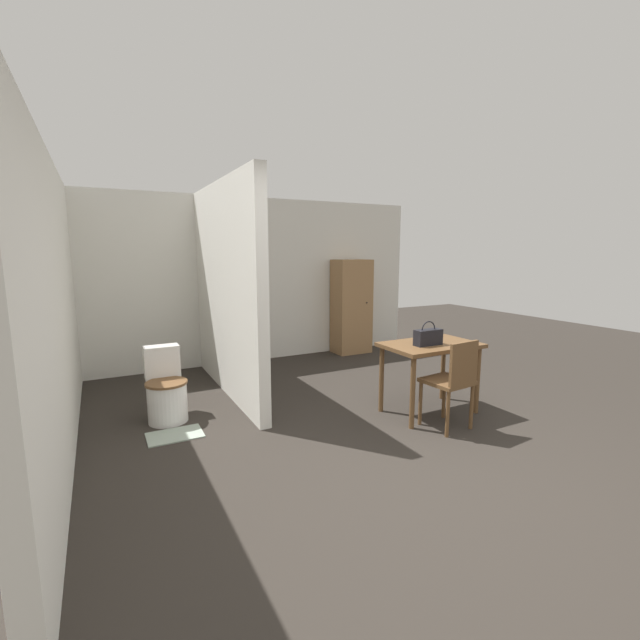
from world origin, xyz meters
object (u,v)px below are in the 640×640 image
(wooden_chair, at_px, (452,380))
(toilet, at_px, (166,391))
(wooden_cabinet, at_px, (351,307))
(dining_table, at_px, (430,353))
(handbag, at_px, (428,337))

(wooden_chair, bearing_deg, toilet, 142.22)
(wooden_cabinet, bearing_deg, dining_table, -104.55)
(dining_table, distance_m, handbag, 0.22)
(wooden_chair, relative_size, handbag, 2.95)
(handbag, relative_size, wooden_cabinet, 0.19)
(handbag, bearing_deg, toilet, 154.78)
(handbag, distance_m, wooden_cabinet, 2.90)
(wooden_chair, height_order, handbag, handbag)
(toilet, bearing_deg, wooden_cabinet, 27.03)
(dining_table, distance_m, toilet, 2.76)
(wooden_chair, relative_size, toilet, 1.21)
(dining_table, distance_m, wooden_cabinet, 2.82)
(handbag, bearing_deg, wooden_chair, -93.45)
(toilet, xyz_separation_m, handbag, (2.42, -1.14, 0.54))
(dining_table, relative_size, toilet, 1.35)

